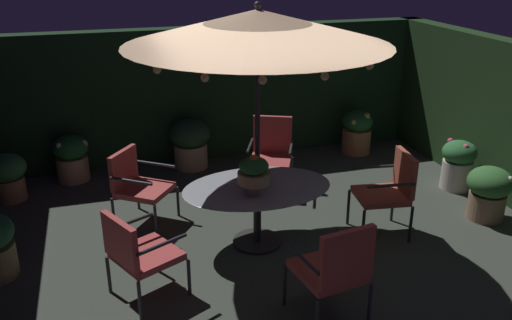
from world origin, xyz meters
name	(u,v)px	position (x,y,z in m)	size (l,w,h in m)	color
ground_plane	(278,250)	(0.00, 0.00, -0.01)	(7.13, 6.59, 0.02)	#3B4239
hedge_backdrop_rear	(215,93)	(0.00, 3.15, 1.04)	(7.13, 0.30, 2.08)	#1A341D
patio_dining_table	(257,197)	(-0.18, 0.23, 0.59)	(1.69, 1.16, 0.72)	#2F2C2C
patio_umbrella	(257,27)	(-0.18, 0.23, 2.46)	(2.74, 2.74, 2.71)	#322E35
centerpiece_planter	(254,172)	(-0.28, 0.04, 0.98)	(0.35, 0.35, 0.46)	tan
patio_chair_north	(271,150)	(0.46, 1.66, 0.56)	(0.78, 0.78, 1.01)	#322D32
patio_chair_northeast	(137,182)	(-1.43, 1.16, 0.53)	(0.84, 0.83, 0.92)	#2A2933
patio_chair_east	(137,251)	(-1.58, -0.46, 0.53)	(0.79, 0.80, 0.92)	#2D2D33
patio_chair_southeast	(335,267)	(0.06, -1.33, 0.58)	(0.67, 0.70, 1.03)	#2B2B2F
patio_chair_south	(390,187)	(1.37, 0.01, 0.59)	(0.68, 0.65, 1.01)	#2A2F2C
potted_plant_back_right	(190,142)	(-0.50, 2.73, 0.42)	(0.62, 0.62, 0.76)	tan
potted_plant_front_corner	(458,163)	(2.96, 0.87, 0.38)	(0.47, 0.47, 0.71)	beige
potted_plant_left_far	(71,157)	(-2.24, 2.73, 0.36)	(0.51, 0.51, 0.68)	tan
potted_plant_right_far	(357,131)	(2.25, 2.57, 0.37)	(0.50, 0.49, 0.71)	#AE6B44
potted_plant_back_left	(489,191)	(2.76, -0.02, 0.38)	(0.55, 0.55, 0.69)	#8C6B4F
potted_plant_right_near	(7,175)	(-3.06, 2.28, 0.36)	(0.53, 0.53, 0.65)	#8C6849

